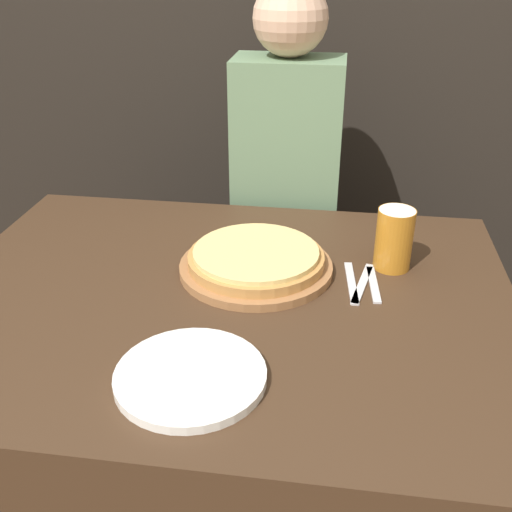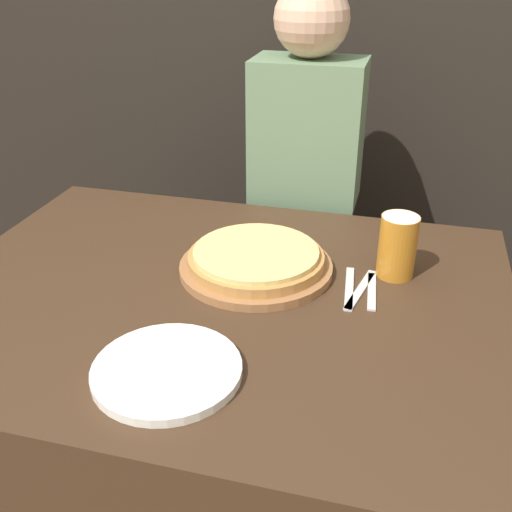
% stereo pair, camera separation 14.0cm
% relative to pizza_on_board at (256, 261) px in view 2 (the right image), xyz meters
% --- Properties ---
extents(dining_table, '(1.29, 0.99, 0.73)m').
position_rel_pizza_on_board_xyz_m(dining_table, '(-0.06, -0.11, -0.39)').
color(dining_table, '#3D2819').
rests_on(dining_table, ground_plane).
extents(pizza_on_board, '(0.36, 0.36, 0.06)m').
position_rel_pizza_on_board_xyz_m(pizza_on_board, '(0.00, 0.00, 0.00)').
color(pizza_on_board, '#99663D').
rests_on(pizza_on_board, dining_table).
extents(beer_glass, '(0.09, 0.09, 0.15)m').
position_rel_pizza_on_board_xyz_m(beer_glass, '(0.32, 0.07, 0.05)').
color(beer_glass, '#B7701E').
rests_on(beer_glass, dining_table).
extents(dinner_plate, '(0.27, 0.27, 0.02)m').
position_rel_pizza_on_board_xyz_m(dinner_plate, '(-0.06, -0.41, -0.02)').
color(dinner_plate, white).
rests_on(dinner_plate, dining_table).
extents(fork, '(0.04, 0.19, 0.00)m').
position_rel_pizza_on_board_xyz_m(fork, '(0.22, -0.03, -0.02)').
color(fork, silver).
rests_on(fork, dining_table).
extents(dinner_knife, '(0.05, 0.18, 0.00)m').
position_rel_pizza_on_board_xyz_m(dinner_knife, '(0.25, -0.03, -0.02)').
color(dinner_knife, silver).
rests_on(dinner_knife, dining_table).
extents(spoon, '(0.03, 0.16, 0.00)m').
position_rel_pizza_on_board_xyz_m(spoon, '(0.27, -0.03, -0.02)').
color(spoon, silver).
rests_on(spoon, dining_table).
extents(diner_person, '(0.32, 0.21, 1.34)m').
position_rel_pizza_on_board_xyz_m(diner_person, '(0.02, 0.52, -0.08)').
color(diner_person, '#33333D').
rests_on(diner_person, ground_plane).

